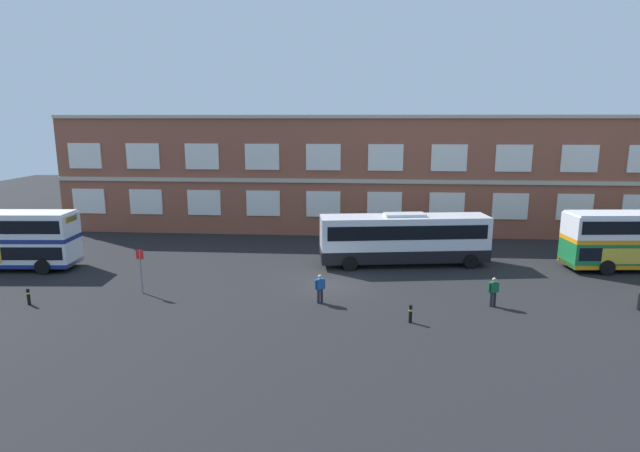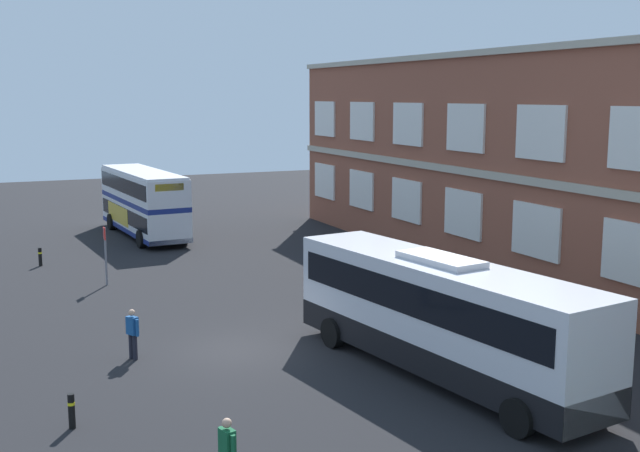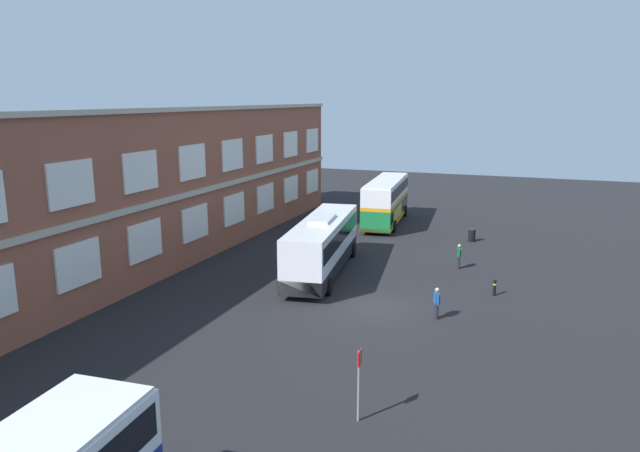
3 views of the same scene
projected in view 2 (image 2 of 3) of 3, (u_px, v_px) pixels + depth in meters
name	position (u px, v px, depth m)	size (l,w,h in m)	color
ground_plane	(291.00, 343.00, 27.84)	(120.00, 120.00, 0.00)	black
double_decker_near	(143.00, 202.00, 48.74)	(11.15, 3.43, 4.07)	silver
touring_coach	(439.00, 316.00, 24.30)	(12.25, 4.29, 3.80)	silver
waiting_passenger	(133.00, 332.00, 25.95)	(0.62, 0.39, 1.70)	black
second_passenger	(227.00, 451.00, 17.24)	(0.64, 0.32, 1.70)	black
bus_stand_flag	(105.00, 250.00, 36.02)	(0.44, 0.10, 2.70)	slate
safety_bollard_west	(40.00, 257.00, 40.29)	(0.19, 0.19, 0.95)	black
safety_bollard_east	(72.00, 411.00, 20.58)	(0.19, 0.19, 0.95)	black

